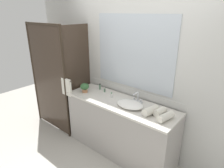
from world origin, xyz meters
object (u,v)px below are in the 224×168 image
at_px(amenity_bottle_shampoo, 105,90).
at_px(rolled_towel_near_edge, 166,117).
at_px(amenity_bottle_body_wash, 100,87).
at_px(sink_basin, 130,104).
at_px(faucet, 137,99).
at_px(amenity_bottle_lotion, 111,95).
at_px(rolled_towel_far_edge, 151,111).
at_px(potted_plant, 85,87).
at_px(rolled_towel_middle, 160,112).

distance_m(amenity_bottle_shampoo, rolled_towel_near_edge, 1.20).
bearing_deg(amenity_bottle_body_wash, sink_basin, -14.28).
xyz_separation_m(faucet, amenity_bottle_lotion, (-0.40, -0.12, -0.02)).
height_order(sink_basin, rolled_towel_near_edge, rolled_towel_near_edge).
height_order(amenity_bottle_body_wash, rolled_towel_far_edge, rolled_towel_far_edge).
xyz_separation_m(amenity_bottle_lotion, rolled_towel_far_edge, (0.74, -0.08, 0.01)).
relative_size(amenity_bottle_body_wash, rolled_towel_near_edge, 0.42).
distance_m(faucet, potted_plant, 0.92).
relative_size(faucet, rolled_towel_near_edge, 0.69).
distance_m(faucet, rolled_towel_middle, 0.47).
height_order(sink_basin, amenity_bottle_lotion, amenity_bottle_lotion).
bearing_deg(sink_basin, rolled_towel_near_edge, -2.10).
relative_size(potted_plant, rolled_towel_near_edge, 0.63).
xyz_separation_m(sink_basin, faucet, (0.00, 0.19, 0.02)).
xyz_separation_m(sink_basin, amenity_bottle_body_wash, (-0.77, 0.20, 0.01)).
bearing_deg(faucet, sink_basin, -90.00).
relative_size(faucet, potted_plant, 1.10).
bearing_deg(sink_basin, rolled_towel_far_edge, -1.40).
distance_m(rolled_towel_middle, rolled_towel_far_edge, 0.12).
distance_m(amenity_bottle_lotion, amenity_bottle_shampoo, 0.25).
relative_size(rolled_towel_near_edge, rolled_towel_far_edge, 1.07).
distance_m(potted_plant, amenity_bottle_lotion, 0.50).
bearing_deg(amenity_bottle_shampoo, amenity_bottle_body_wash, 165.77).
bearing_deg(faucet, amenity_bottle_lotion, -163.32).
bearing_deg(sink_basin, amenity_bottle_body_wash, 165.72).
height_order(sink_basin, amenity_bottle_shampoo, amenity_bottle_shampoo).
xyz_separation_m(sink_basin, amenity_bottle_lotion, (-0.40, 0.07, 0.00)).
xyz_separation_m(faucet, rolled_towel_far_edge, (0.33, -0.20, -0.00)).
distance_m(amenity_bottle_lotion, rolled_towel_far_edge, 0.74).
bearing_deg(rolled_towel_near_edge, rolled_towel_far_edge, 176.85).
xyz_separation_m(faucet, amenity_bottle_body_wash, (-0.77, 0.01, -0.01)).
xyz_separation_m(potted_plant, rolled_towel_near_edge, (1.44, 0.03, -0.04)).
bearing_deg(rolled_towel_near_edge, amenity_bottle_body_wash, 170.72).
bearing_deg(amenity_bottle_lotion, potted_plant, -165.72).
bearing_deg(rolled_towel_near_edge, potted_plant, -178.64).
height_order(amenity_bottle_shampoo, rolled_towel_middle, rolled_towel_middle).
bearing_deg(potted_plant, rolled_towel_middle, 4.42).
bearing_deg(rolled_towel_far_edge, amenity_bottle_lotion, 174.07).
relative_size(faucet, amenity_bottle_lotion, 2.12).
bearing_deg(rolled_towel_far_edge, rolled_towel_middle, 27.19).
bearing_deg(rolled_towel_middle, faucet, 162.49).
bearing_deg(rolled_towel_middle, sink_basin, -173.80).
bearing_deg(potted_plant, amenity_bottle_shampoo, 40.20).
xyz_separation_m(sink_basin, rolled_towel_middle, (0.44, 0.05, 0.01)).
xyz_separation_m(amenity_bottle_body_wash, amenity_bottle_shampoo, (0.14, -0.04, -0.01)).
relative_size(amenity_bottle_shampoo, rolled_towel_far_edge, 0.35).
relative_size(potted_plant, amenity_bottle_lotion, 1.93).
height_order(amenity_bottle_lotion, rolled_towel_near_edge, rolled_towel_near_edge).
relative_size(faucet, amenity_bottle_body_wash, 1.64).
bearing_deg(potted_plant, rolled_towel_far_edge, 2.17).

